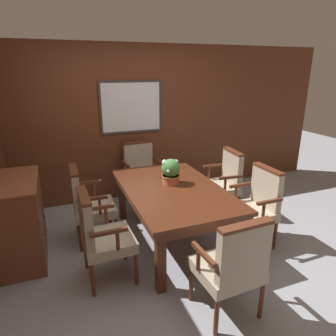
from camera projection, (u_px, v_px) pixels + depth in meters
ground_plane at (175, 254)px, 3.53m from camera, size 14.00×14.00×0.00m
wall_back at (130, 124)px, 4.81m from camera, size 7.20×0.08×2.45m
dining_table at (172, 194)px, 3.61m from camera, size 1.11×1.82×0.72m
chair_head_far at (141, 170)px, 4.79m from camera, size 0.59×0.53×0.97m
chair_head_near at (233, 264)px, 2.50m from camera, size 0.58×0.51×0.97m
chair_right_far at (224, 180)px, 4.35m from camera, size 0.53×0.59×0.97m
chair_left_far at (88, 202)px, 3.66m from camera, size 0.50×0.58×0.97m
chair_left_near at (100, 233)px, 2.96m from camera, size 0.50×0.58×0.97m
chair_right_near at (256, 203)px, 3.62m from camera, size 0.50×0.57×0.97m
potted_plant at (171, 171)px, 3.66m from camera, size 0.24×0.23×0.31m
sideboard_cabinet at (20, 220)px, 3.34m from camera, size 0.48×0.97×0.95m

